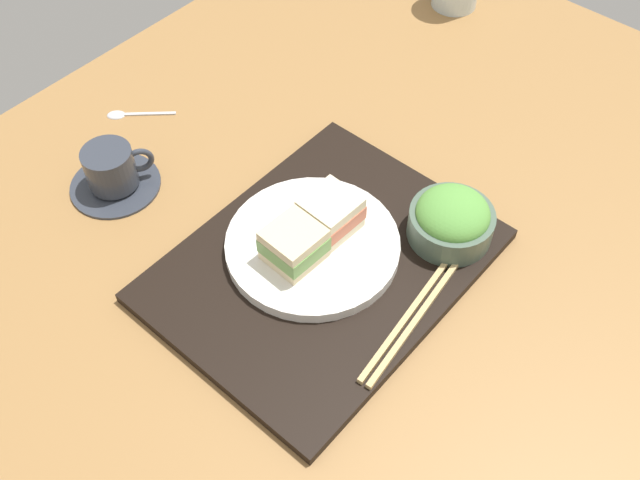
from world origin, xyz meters
TOP-DOWN VIEW (x-y plane):
  - ground_plane at (0.00, 0.00)cm, footprint 140.00×100.00cm
  - serving_tray at (-2.69, -5.58)cm, footprint 40.51×31.37cm
  - sandwich_plate at (-2.11, -3.30)cm, footprint 21.95×21.95cm
  - sandwich_near at (-5.37, -3.21)cm, footprint 6.69×6.60cm
  - sandwich_far at (1.15, -3.40)cm, footprint 6.84×6.55cm
  - salad_bowl at (11.16, -14.86)cm, footprint 10.81×10.81cm
  - chopsticks_pair at (-1.42, -18.89)cm, footprint 22.90×4.33cm
  - coffee_cup at (-10.67, 25.30)cm, footprint 12.42×12.42cm
  - teaspoon at (-0.43, 35.65)cm, footprint 8.01×8.43cm

SIDE VIEW (x-z plane):
  - ground_plane at x=0.00cm, z-range -3.00..0.00cm
  - teaspoon at x=-0.43cm, z-range -0.05..0.75cm
  - serving_tray at x=-2.69cm, z-range 0.00..1.50cm
  - chopsticks_pair at x=-1.42cm, z-range 1.50..2.20cm
  - sandwich_plate at x=-2.11cm, z-range 1.50..3.09cm
  - coffee_cup at x=-10.67cm, z-range -0.47..6.03cm
  - salad_bowl at x=11.16cm, z-range 1.20..7.76cm
  - sandwich_near at x=-5.37cm, z-range 3.09..7.95cm
  - sandwich_far at x=1.15cm, z-range 3.09..8.08cm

